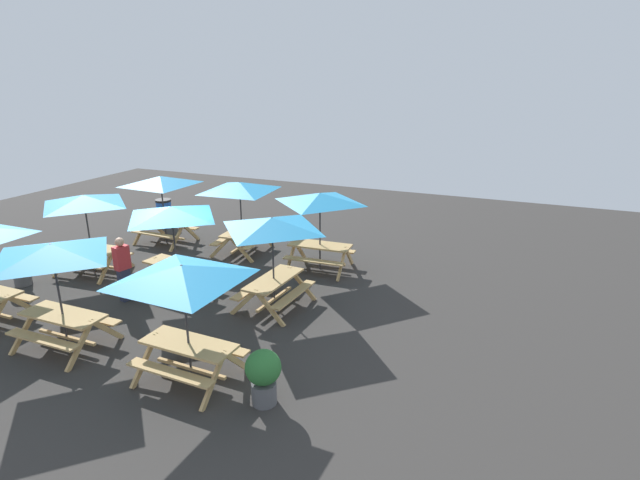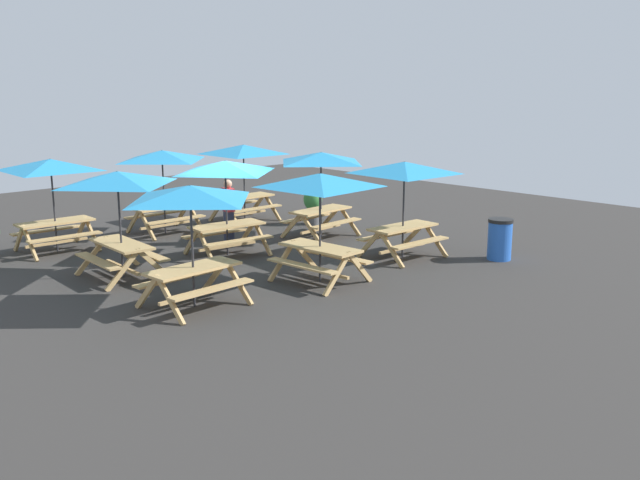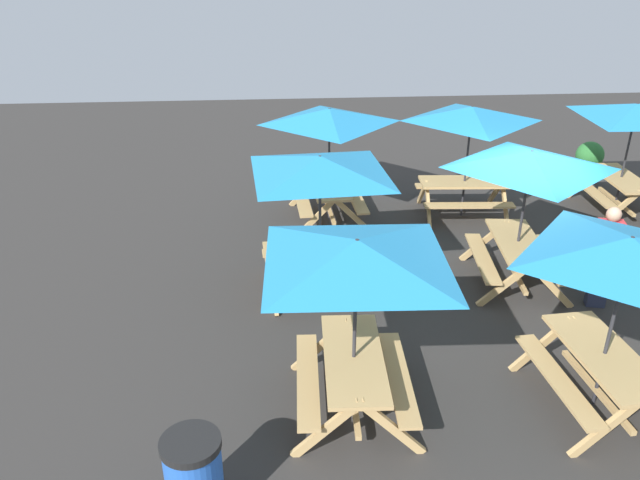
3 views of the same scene
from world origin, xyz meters
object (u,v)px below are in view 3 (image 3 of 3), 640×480
picnic_table_7 (627,262)px  picnic_table_8 (529,170)px  picnic_table_2 (320,175)px  trash_bin_blue (194,479)px  picnic_table_6 (356,265)px  potted_plant_1 (589,160)px  picnic_table_4 (634,119)px  picnic_table_5 (471,122)px  person_standing (605,255)px  picnic_table_1 (329,124)px

picnic_table_7 → picnic_table_8: (3.07, -0.09, 0.00)m
picnic_table_2 → trash_bin_blue: bearing=66.4°
picnic_table_2 → trash_bin_blue: picnic_table_2 is taller
picnic_table_6 → trash_bin_blue: 2.73m
picnic_table_7 → potted_plant_1: 8.40m
picnic_table_2 → picnic_table_6: same height
picnic_table_8 → trash_bin_blue: size_ratio=2.38×
picnic_table_2 → potted_plant_1: picnic_table_2 is taller
picnic_table_4 → trash_bin_blue: bearing=133.6°
picnic_table_5 → potted_plant_1: size_ratio=2.29×
picnic_table_7 → trash_bin_blue: (-1.31, 4.74, -1.49)m
picnic_table_7 → person_standing: (2.25, -1.12, -1.10)m
picnic_table_6 → picnic_table_8: size_ratio=1.21×
picnic_table_8 → person_standing: (-0.82, -1.03, -1.10)m
picnic_table_2 → potted_plant_1: bearing=-150.2°
picnic_table_5 → picnic_table_7: same height
picnic_table_1 → potted_plant_1: size_ratio=2.29×
trash_bin_blue → picnic_table_4: bearing=-48.3°
picnic_table_2 → picnic_table_7: 4.42m
picnic_table_7 → picnic_table_5: bearing=-4.4°
trash_bin_blue → picnic_table_6: bearing=-49.7°
picnic_table_6 → trash_bin_blue: size_ratio=2.88×
picnic_table_1 → picnic_table_7: bearing=-157.9°
picnic_table_5 → trash_bin_blue: bearing=60.2°
trash_bin_blue → person_standing: bearing=-58.7°
picnic_table_1 → picnic_table_5: same height
picnic_table_2 → person_standing: picnic_table_2 is taller
picnic_table_2 → picnic_table_4: (2.81, -6.52, 0.00)m
picnic_table_7 → trash_bin_blue: picnic_table_7 is taller
picnic_table_4 → picnic_table_8: same height
picnic_table_7 → potted_plant_1: bearing=-28.9°
picnic_table_2 → picnic_table_4: 7.10m
picnic_table_5 → trash_bin_blue: 8.77m
picnic_table_6 → picnic_table_8: (2.90, -3.08, 0.00)m
picnic_table_1 → picnic_table_4: size_ratio=0.83×
picnic_table_8 → potted_plant_1: picnic_table_8 is taller
picnic_table_4 → picnic_table_5: size_ratio=1.21×
picnic_table_4 → picnic_table_7: (-5.89, 3.34, 0.00)m
picnic_table_6 → picnic_table_7: same height
picnic_table_4 → picnic_table_8: (-2.82, 3.26, 0.00)m
picnic_table_2 → picnic_table_6: 2.92m
picnic_table_4 → person_standing: (-3.64, 2.23, -1.10)m
picnic_table_7 → picnic_table_8: size_ratio=1.00×
picnic_table_1 → picnic_table_8: bearing=-138.2°
picnic_table_5 → person_standing: size_ratio=1.40×
picnic_table_2 → person_standing: size_ratio=1.69×
picnic_table_5 → person_standing: picnic_table_5 is taller
picnic_table_1 → person_standing: size_ratio=1.40×
picnic_table_6 → potted_plant_1: size_ratio=2.77×
picnic_table_2 → potted_plant_1: size_ratio=2.76×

